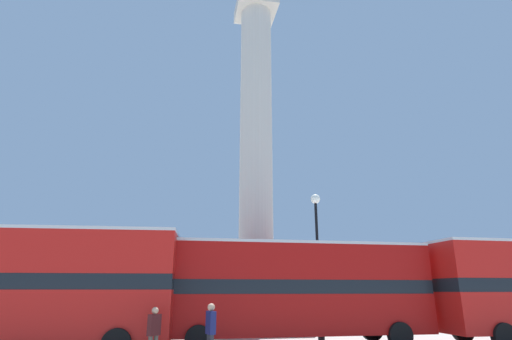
# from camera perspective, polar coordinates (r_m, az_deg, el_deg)

# --- Properties ---
(ground_plane) EXTENTS (200.00, 200.00, 0.00)m
(ground_plane) POSITION_cam_1_polar(r_m,az_deg,el_deg) (23.49, 0.00, -22.23)
(ground_plane) COLOR #ADA89E
(monument_column) EXTENTS (5.08, 5.08, 22.54)m
(monument_column) POSITION_cam_1_polar(r_m,az_deg,el_deg) (24.18, 0.00, -2.03)
(monument_column) COLOR beige
(monument_column) RESTS_ON ground_plane
(bus_a) EXTENTS (11.49, 2.95, 4.20)m
(bus_a) POSITION_cam_1_polar(r_m,az_deg,el_deg) (17.79, 5.39, -16.38)
(bus_a) COLOR #A80F0C
(bus_a) RESTS_ON ground_plane
(bus_b) EXTENTS (11.59, 3.49, 4.45)m
(bus_b) POSITION_cam_1_polar(r_m,az_deg,el_deg) (17.64, -30.93, -13.75)
(bus_b) COLOR red
(bus_b) RESTS_ON ground_plane
(equestrian_statue) EXTENTS (3.62, 3.31, 6.13)m
(equestrian_statue) POSITION_cam_1_polar(r_m,az_deg,el_deg) (27.67, -26.94, -15.94)
(equestrian_statue) COLOR beige
(equestrian_statue) RESTS_ON ground_plane
(street_lamp) EXTENTS (0.48, 0.48, 6.91)m
(street_lamp) POSITION_cam_1_polar(r_m,az_deg,el_deg) (20.15, 8.78, -10.97)
(street_lamp) COLOR black
(street_lamp) RESTS_ON ground_plane
(pedestrian_near_lamp) EXTENTS (0.31, 0.51, 1.82)m
(pedestrian_near_lamp) POSITION_cam_1_polar(r_m,az_deg,el_deg) (13.78, -6.51, -21.61)
(pedestrian_near_lamp) COLOR #28282D
(pedestrian_near_lamp) RESTS_ON ground_plane
(pedestrian_by_plinth) EXTENTS (0.44, 0.45, 1.70)m
(pedestrian_by_plinth) POSITION_cam_1_polar(r_m,az_deg,el_deg) (14.22, -14.40, -21.44)
(pedestrian_by_plinth) COLOR #4C473D
(pedestrian_by_plinth) RESTS_ON ground_plane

